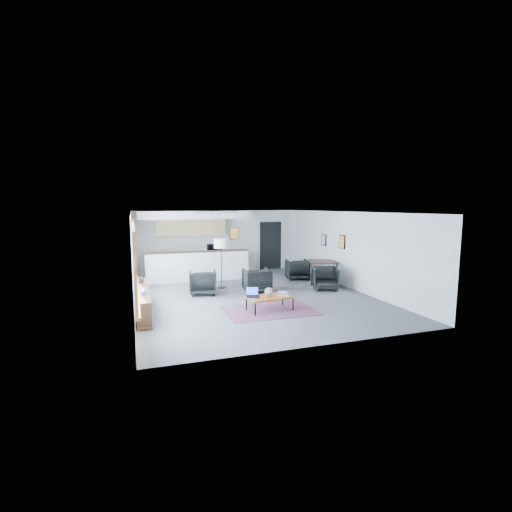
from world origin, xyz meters
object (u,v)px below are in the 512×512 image
object	(u,v)px
dining_chair_near	(325,279)
floor_lamp	(221,245)
book_stack	(283,294)
dining_table	(323,263)
laptop	(252,294)
ceramic_pot	(269,292)
microwave	(214,247)
armchair_right	(257,279)
dining_chair_far	(297,270)
coffee_table	(270,297)
armchair_left	(203,281)

from	to	relation	value
dining_chair_near	floor_lamp	bearing A→B (deg)	177.73
book_stack	floor_lamp	xyz separation A→B (m)	(-0.97, 3.12, 1.04)
book_stack	dining_table	size ratio (longest dim) A/B	0.26
laptop	dining_chair_near	size ratio (longest dim) A/B	0.55
ceramic_pot	microwave	bearing A→B (deg)	91.90
armchair_right	dining_chair_far	xyz separation A→B (m)	(2.17, 1.55, -0.07)
dining_chair_far	coffee_table	bearing A→B (deg)	65.89
dining_table	dining_chair_near	size ratio (longest dim) A/B	1.79
laptop	armchair_left	xyz separation A→B (m)	(-0.91, 2.29, -0.05)
ceramic_pot	armchair_right	bearing A→B (deg)	79.92
ceramic_pot	floor_lamp	size ratio (longest dim) A/B	0.14
coffee_table	dining_table	world-z (taller)	dining_table
armchair_right	dining_table	distance (m)	2.77
microwave	armchair_left	bearing A→B (deg)	-115.54
armchair_left	armchair_right	xyz separation A→B (m)	(1.73, -0.24, 0.00)
ceramic_pot	dining_chair_near	xyz separation A→B (m)	(2.68, 1.78, -0.16)
armchair_left	floor_lamp	world-z (taller)	floor_lamp
book_stack	armchair_right	bearing A→B (deg)	90.68
armchair_left	floor_lamp	distance (m)	1.50
armchair_right	microwave	distance (m)	3.91
floor_lamp	microwave	distance (m)	2.88
ceramic_pot	dining_chair_far	distance (m)	4.52
laptop	microwave	xyz separation A→B (m)	(0.23, 5.85, 0.64)
armchair_right	floor_lamp	bearing A→B (deg)	-41.76
ceramic_pot	dining_table	distance (m)	4.10
microwave	dining_chair_near	bearing A→B (deg)	-63.34
coffee_table	dining_chair_far	distance (m)	4.49
dining_chair_far	floor_lamp	bearing A→B (deg)	20.85
book_stack	microwave	bearing A→B (deg)	95.85
floor_lamp	dining_chair_near	xyz separation A→B (m)	(3.24, -1.36, -1.12)
armchair_right	dining_table	bearing A→B (deg)	-165.20
laptop	floor_lamp	world-z (taller)	floor_lamp
dining_chair_near	dining_chair_far	size ratio (longest dim) A/B	1.00
armchair_right	floor_lamp	size ratio (longest dim) A/B	0.50
coffee_table	microwave	bearing A→B (deg)	85.10
coffee_table	floor_lamp	size ratio (longest dim) A/B	0.76
coffee_table	ceramic_pot	world-z (taller)	ceramic_pot
dining_table	armchair_left	bearing A→B (deg)	-176.36
dining_table	microwave	world-z (taller)	microwave
ceramic_pot	armchair_right	distance (m)	2.21
armchair_right	dining_table	size ratio (longest dim) A/B	0.67
armchair_left	armchair_right	bearing A→B (deg)	-178.56
dining_table	coffee_table	bearing A→B (deg)	-138.76
ceramic_pot	dining_chair_far	bearing A→B (deg)	55.58
coffee_table	book_stack	size ratio (longest dim) A/B	3.87
book_stack	microwave	world-z (taller)	microwave
coffee_table	laptop	world-z (taller)	laptop
microwave	laptop	bearing A→B (deg)	-100.03
laptop	armchair_right	bearing A→B (deg)	81.19
dining_table	microwave	xyz separation A→B (m)	(-3.28, 3.28, 0.36)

